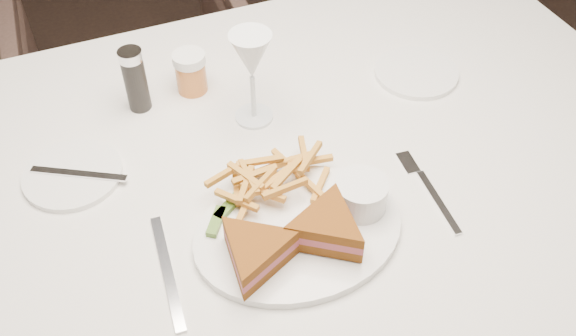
% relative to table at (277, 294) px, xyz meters
% --- Properties ---
extents(ground, '(5.00, 5.00, 0.00)m').
position_rel_table_xyz_m(ground, '(-0.21, 0.29, -0.38)').
color(ground, black).
rests_on(ground, ground).
extents(table, '(1.53, 1.08, 0.75)m').
position_rel_table_xyz_m(table, '(0.00, 0.00, 0.00)').
color(table, silver).
rests_on(table, ground).
extents(chair_far, '(0.71, 0.67, 0.66)m').
position_rel_table_xyz_m(chair_far, '(-0.03, 0.91, -0.04)').
color(chair_far, '#432F29').
rests_on(chair_far, ground).
extents(table_setting, '(0.82, 0.63, 0.18)m').
position_rel_table_xyz_m(table_setting, '(-0.02, -0.04, 0.41)').
color(table_setting, white).
rests_on(table_setting, table).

